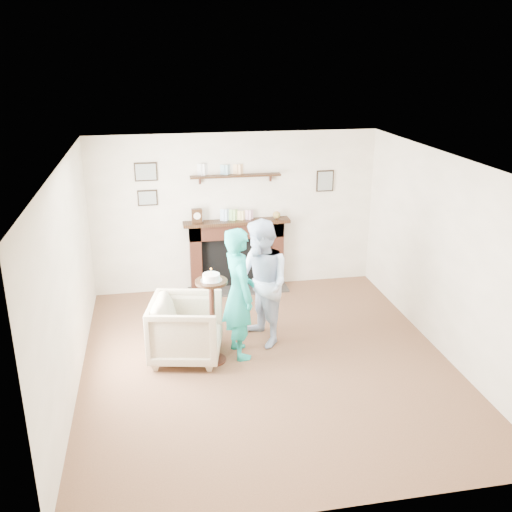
% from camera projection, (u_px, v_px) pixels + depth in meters
% --- Properties ---
extents(ground, '(5.00, 5.00, 0.00)m').
position_uv_depth(ground, '(267.00, 361.00, 7.12)').
color(ground, brown).
rests_on(ground, ground).
extents(room_shell, '(4.54, 5.02, 2.52)m').
position_uv_depth(room_shell, '(256.00, 221.00, 7.21)').
color(room_shell, beige).
rests_on(room_shell, ground).
extents(armchair, '(1.02, 1.00, 0.79)m').
position_uv_depth(armchair, '(188.00, 357.00, 7.22)').
color(armchair, tan).
rests_on(armchair, ground).
extents(man, '(0.86, 0.98, 1.67)m').
position_uv_depth(man, '(261.00, 342.00, 7.59)').
color(man, silver).
rests_on(man, ground).
extents(woman, '(0.50, 0.67, 1.68)m').
position_uv_depth(woman, '(240.00, 353.00, 7.30)').
color(woman, '#1FA2B0').
rests_on(woman, ground).
extents(pedestal_table, '(0.39, 0.39, 1.24)m').
position_uv_depth(pedestal_table, '(212.00, 305.00, 6.87)').
color(pedestal_table, black).
rests_on(pedestal_table, ground).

